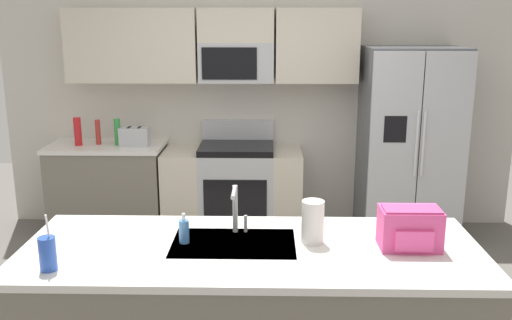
{
  "coord_description": "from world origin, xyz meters",
  "views": [
    {
      "loc": [
        0.09,
        -3.6,
        2.11
      ],
      "look_at": [
        0.0,
        0.6,
        1.05
      ],
      "focal_mm": 39.68,
      "sensor_mm": 36.0,
      "label": 1
    }
  ],
  "objects_px": {
    "refrigerator": "(409,145)",
    "backpack": "(410,227)",
    "range_oven": "(233,189)",
    "toaster": "(135,136)",
    "paper_towel_roll": "(313,222)",
    "sink_faucet": "(236,206)",
    "bottle_red": "(78,132)",
    "bottle_green": "(117,132)",
    "soap_dispenser": "(184,231)",
    "drink_cup_blue": "(48,253)",
    "pepper_mill": "(98,132)"
  },
  "relations": [
    {
      "from": "refrigerator",
      "to": "backpack",
      "type": "xyz_separation_m",
      "value": [
        -0.59,
        -2.46,
        0.09
      ]
    },
    {
      "from": "range_oven",
      "to": "toaster",
      "type": "height_order",
      "value": "range_oven"
    },
    {
      "from": "range_oven",
      "to": "paper_towel_roll",
      "type": "xyz_separation_m",
      "value": [
        0.59,
        -2.47,
        0.58
      ]
    },
    {
      "from": "sink_faucet",
      "to": "backpack",
      "type": "bearing_deg",
      "value": -11.34
    },
    {
      "from": "bottle_red",
      "to": "bottle_green",
      "type": "bearing_deg",
      "value": 5.96
    },
    {
      "from": "range_oven",
      "to": "soap_dispenser",
      "type": "bearing_deg",
      "value": -92.62
    },
    {
      "from": "drink_cup_blue",
      "to": "soap_dispenser",
      "type": "height_order",
      "value": "drink_cup_blue"
    },
    {
      "from": "pepper_mill",
      "to": "bottle_red",
      "type": "xyz_separation_m",
      "value": [
        -0.18,
        -0.05,
        0.02
      ]
    },
    {
      "from": "refrigerator",
      "to": "toaster",
      "type": "height_order",
      "value": "refrigerator"
    },
    {
      "from": "paper_towel_roll",
      "to": "bottle_red",
      "type": "bearing_deg",
      "value": 130.99
    },
    {
      "from": "pepper_mill",
      "to": "paper_towel_roll",
      "type": "bearing_deg",
      "value": -52.16
    },
    {
      "from": "bottle_red",
      "to": "drink_cup_blue",
      "type": "height_order",
      "value": "drink_cup_blue"
    },
    {
      "from": "bottle_green",
      "to": "drink_cup_blue",
      "type": "relative_size",
      "value": 0.88
    },
    {
      "from": "drink_cup_blue",
      "to": "paper_towel_roll",
      "type": "relative_size",
      "value": 1.21
    },
    {
      "from": "toaster",
      "to": "backpack",
      "type": "xyz_separation_m",
      "value": [
        2.06,
        -2.48,
        0.03
      ]
    },
    {
      "from": "soap_dispenser",
      "to": "sink_faucet",
      "type": "bearing_deg",
      "value": 27.0
    },
    {
      "from": "range_oven",
      "to": "toaster",
      "type": "relative_size",
      "value": 4.86
    },
    {
      "from": "range_oven",
      "to": "toaster",
      "type": "bearing_deg",
      "value": -176.83
    },
    {
      "from": "range_oven",
      "to": "drink_cup_blue",
      "type": "height_order",
      "value": "drink_cup_blue"
    },
    {
      "from": "bottle_red",
      "to": "drink_cup_blue",
      "type": "xyz_separation_m",
      "value": [
        0.77,
        -2.8,
        -0.05
      ]
    },
    {
      "from": "drink_cup_blue",
      "to": "bottle_green",
      "type": "bearing_deg",
      "value": 97.89
    },
    {
      "from": "toaster",
      "to": "bottle_green",
      "type": "distance_m",
      "value": 0.18
    },
    {
      "from": "paper_towel_roll",
      "to": "backpack",
      "type": "xyz_separation_m",
      "value": [
        0.52,
        -0.07,
        -0.0
      ]
    },
    {
      "from": "range_oven",
      "to": "refrigerator",
      "type": "bearing_deg",
      "value": -2.42
    },
    {
      "from": "toaster",
      "to": "pepper_mill",
      "type": "relative_size",
      "value": 1.15
    },
    {
      "from": "toaster",
      "to": "paper_towel_roll",
      "type": "bearing_deg",
      "value": -57.42
    },
    {
      "from": "drink_cup_blue",
      "to": "toaster",
      "type": "bearing_deg",
      "value": 94.45
    },
    {
      "from": "bottle_green",
      "to": "soap_dispenser",
      "type": "xyz_separation_m",
      "value": [
        1.01,
        -2.47,
        -0.06
      ]
    },
    {
      "from": "bottle_green",
      "to": "drink_cup_blue",
      "type": "height_order",
      "value": "drink_cup_blue"
    },
    {
      "from": "refrigerator",
      "to": "bottle_red",
      "type": "bearing_deg",
      "value": 179.72
    },
    {
      "from": "bottle_green",
      "to": "toaster",
      "type": "bearing_deg",
      "value": -11.55
    },
    {
      "from": "toaster",
      "to": "paper_towel_roll",
      "type": "xyz_separation_m",
      "value": [
        1.54,
        -2.42,
        0.03
      ]
    },
    {
      "from": "pepper_mill",
      "to": "paper_towel_roll",
      "type": "distance_m",
      "value": 3.12
    },
    {
      "from": "refrigerator",
      "to": "pepper_mill",
      "type": "distance_m",
      "value": 3.03
    },
    {
      "from": "drink_cup_blue",
      "to": "backpack",
      "type": "distance_m",
      "value": 1.87
    },
    {
      "from": "pepper_mill",
      "to": "bottle_red",
      "type": "height_order",
      "value": "bottle_red"
    },
    {
      "from": "pepper_mill",
      "to": "soap_dispenser",
      "type": "bearing_deg",
      "value": -64.11
    },
    {
      "from": "range_oven",
      "to": "paper_towel_roll",
      "type": "height_order",
      "value": "paper_towel_roll"
    },
    {
      "from": "toaster",
      "to": "bottle_red",
      "type": "bearing_deg",
      "value": -179.61
    },
    {
      "from": "bottle_red",
      "to": "soap_dispenser",
      "type": "distance_m",
      "value": 2.8
    },
    {
      "from": "range_oven",
      "to": "sink_faucet",
      "type": "xyz_separation_m",
      "value": [
        0.16,
        -2.35,
        0.62
      ]
    },
    {
      "from": "bottle_green",
      "to": "paper_towel_roll",
      "type": "xyz_separation_m",
      "value": [
        1.72,
        -2.45,
        -0.01
      ]
    },
    {
      "from": "bottle_green",
      "to": "drink_cup_blue",
      "type": "distance_m",
      "value": 2.86
    },
    {
      "from": "toaster",
      "to": "bottle_red",
      "type": "relative_size",
      "value": 1.02
    },
    {
      "from": "range_oven",
      "to": "soap_dispenser",
      "type": "relative_size",
      "value": 8.0
    },
    {
      "from": "bottle_red",
      "to": "toaster",
      "type": "bearing_deg",
      "value": 0.39
    },
    {
      "from": "bottle_green",
      "to": "refrigerator",
      "type": "bearing_deg",
      "value": -1.12
    },
    {
      "from": "refrigerator",
      "to": "pepper_mill",
      "type": "relative_size",
      "value": 7.62
    },
    {
      "from": "backpack",
      "to": "paper_towel_roll",
      "type": "bearing_deg",
      "value": 172.49
    },
    {
      "from": "drink_cup_blue",
      "to": "range_oven",
      "type": "bearing_deg",
      "value": 75.62
    }
  ]
}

